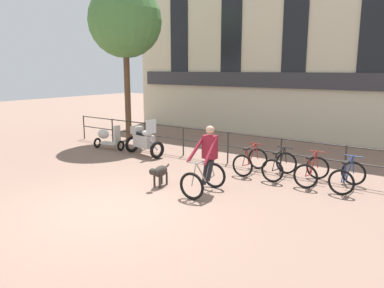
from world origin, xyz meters
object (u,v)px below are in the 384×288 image
parked_bicycle_near_lamp (250,161)px  parked_scooter (108,138)px  parked_bicycle_mid_right (312,171)px  dog (159,172)px  parked_motorcycle (144,140)px  cyclist_with_bike (206,163)px  parked_bicycle_far_end (348,177)px  parked_bicycle_mid_left (280,166)px

parked_bicycle_near_lamp → parked_scooter: (-6.11, -0.23, 0.10)m
parked_bicycle_mid_right → parked_scooter: size_ratio=0.85×
dog → parked_motorcycle: 3.80m
cyclist_with_bike → parked_bicycle_far_end: size_ratio=1.49×
parked_bicycle_mid_right → parked_scooter: (-7.98, -0.23, 0.10)m
dog → parked_bicycle_far_end: 4.92m
parked_motorcycle → parked_bicycle_far_end: (7.03, 0.18, -0.20)m
parked_bicycle_near_lamp → parked_bicycle_far_end: 2.81m
parked_motorcycle → parked_bicycle_near_lamp: (4.23, 0.18, -0.20)m
parked_bicycle_mid_left → parked_bicycle_mid_right: size_ratio=1.00×
dog → parked_bicycle_far_end: bearing=24.1°
parked_bicycle_near_lamp → parked_bicycle_mid_right: bearing=178.6°
cyclist_with_bike → dog: bearing=-167.9°
parked_bicycle_mid_left → parked_scooter: (-7.04, -0.23, 0.10)m
parked_bicycle_mid_left → parked_bicycle_far_end: size_ratio=0.99×
dog → parked_motorcycle: size_ratio=0.58×
dog → parked_bicycle_mid_left: bearing=40.8°
parked_motorcycle → parked_bicycle_mid_right: (6.10, 0.18, -0.20)m
parked_bicycle_far_end → parked_bicycle_near_lamp: bearing=2.5°
parked_bicycle_near_lamp → parked_scooter: parked_scooter is taller
cyclist_with_bike → parked_bicycle_mid_left: (1.01, 2.30, -0.41)m
parked_bicycle_mid_left → parked_scooter: parked_scooter is taller
parked_bicycle_mid_left → parked_motorcycle: bearing=1.0°
parked_bicycle_near_lamp → parked_motorcycle: bearing=1.0°
parked_bicycle_mid_right → dog: bearing=38.5°
parked_scooter → cyclist_with_bike: bearing=-116.0°
dog → parked_bicycle_mid_right: 4.16m
parked_bicycle_near_lamp → parked_bicycle_mid_left: same height
dog → parked_bicycle_mid_left: size_ratio=0.85×
cyclist_with_bike → dog: cyclist_with_bike is taller
cyclist_with_bike → parked_bicycle_far_end: 3.70m
dog → parked_motorcycle: parked_motorcycle is taller
parked_bicycle_mid_right → parked_bicycle_far_end: (0.94, 0.00, -0.00)m
parked_bicycle_near_lamp → parked_bicycle_far_end: same height
parked_scooter → parked_bicycle_mid_right: bearing=-95.5°
cyclist_with_bike → dog: (-1.27, -0.35, -0.36)m
parked_scooter → parked_bicycle_near_lamp: bearing=-95.0°
dog → parked_bicycle_near_lamp: size_ratio=0.85×
parked_bicycle_mid_left → parked_scooter: bearing=0.8°
parked_bicycle_mid_right → parked_bicycle_far_end: same height
parked_bicycle_near_lamp → parked_bicycle_mid_right: same height
dog → parked_bicycle_near_lamp: bearing=54.6°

